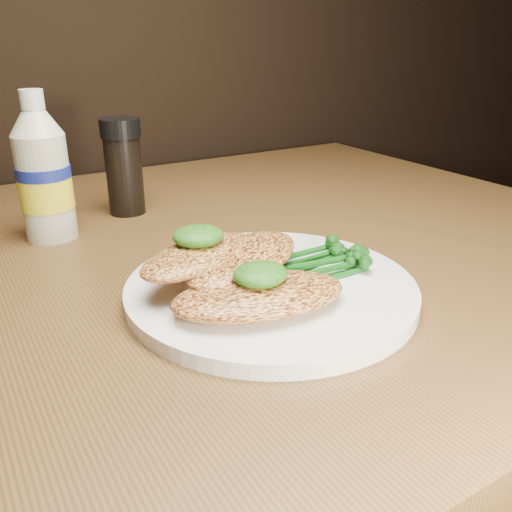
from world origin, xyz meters
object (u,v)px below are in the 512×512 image
dining_table (162,512)px  mayo_bottle (42,167)px  plate (271,289)px  pepper_grinder (124,167)px

dining_table → mayo_bottle: 0.48m
dining_table → plate: bearing=-63.7°
plate → pepper_grinder: 0.31m
dining_table → mayo_bottle: size_ratio=7.08×
dining_table → plate: plate is taller
plate → mayo_bottle: size_ratio=1.57×
dining_table → pepper_grinder: size_ratio=9.57×
plate → mayo_bottle: (-0.14, 0.26, 0.08)m
mayo_bottle → plate: bearing=-62.2°
dining_table → pepper_grinder: pepper_grinder is taller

